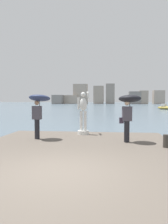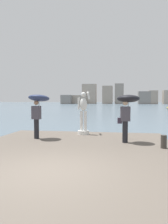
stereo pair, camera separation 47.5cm
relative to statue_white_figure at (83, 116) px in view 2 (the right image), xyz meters
name	(u,v)px [view 2 (the right image)]	position (x,y,z in m)	size (l,w,h in m)	color
ground_plane	(110,111)	(0.06, 34.12, -1.34)	(400.00, 400.00, 0.00)	slate
pier	(66,159)	(0.06, -3.98, -1.14)	(7.72, 9.80, 0.40)	#60564C
statue_white_figure	(83,116)	(0.00, 0.00, 0.00)	(0.57, 0.84, 2.18)	white
onlooker_left	(38,104)	(-1.81, -1.55, 0.61)	(1.10, 1.13, 2.04)	black
onlooker_right	(127,105)	(2.11, -1.85, 0.59)	(1.03, 1.04, 1.99)	black
mooring_bollard	(164,142)	(3.38, -2.77, -0.70)	(0.21, 0.21, 0.48)	#38332D
distant_skyline	(113,96)	(-1.77, 123.55, 3.34)	(65.59, 12.70, 12.23)	gray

